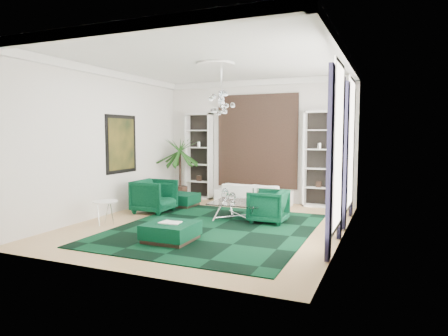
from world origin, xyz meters
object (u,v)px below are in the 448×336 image
at_px(ottoman_front, 171,232).
at_px(side_table, 106,213).
at_px(coffee_table, 240,210).
at_px(palm, 180,160).
at_px(armchair_right, 268,206).
at_px(ottoman_side, 182,200).
at_px(sofa, 254,194).
at_px(armchair_left, 154,196).

height_order(ottoman_front, side_table, side_table).
distance_m(coffee_table, palm, 3.70).
bearing_deg(armchair_right, coffee_table, -96.78).
bearing_deg(ottoman_side, sofa, 28.18).
bearing_deg(ottoman_side, armchair_left, -102.33).
bearing_deg(palm, armchair_right, -30.88).
relative_size(armchair_left, ottoman_front, 1.06).
bearing_deg(palm, side_table, -87.55).
xyz_separation_m(armchair_left, coffee_table, (2.45, 0.12, -0.23)).
relative_size(armchair_left, ottoman_side, 1.17).
relative_size(coffee_table, ottoman_side, 1.55).
relative_size(armchair_left, armchair_right, 1.13).
bearing_deg(armchair_left, ottoman_front, -141.10).
distance_m(armchair_right, ottoman_front, 2.72).
height_order(armchair_right, palm, palm).
xyz_separation_m(armchair_right, ottoman_side, (-2.96, 1.06, -0.21)).
xyz_separation_m(ottoman_side, palm, (-0.66, 1.10, 1.10)).
relative_size(sofa, armchair_right, 2.55).
height_order(ottoman_side, palm, palm).
bearing_deg(ottoman_side, side_table, -100.19).
relative_size(sofa, side_table, 3.89).
bearing_deg(sofa, side_table, 57.79).
bearing_deg(armchair_left, coffee_table, -87.14).
distance_m(coffee_table, side_table, 3.25).
bearing_deg(side_table, ottoman_side, 79.81).
xyz_separation_m(sofa, coffee_table, (0.32, -1.98, -0.10)).
distance_m(armchair_left, palm, 2.39).
height_order(coffee_table, side_table, side_table).
xyz_separation_m(armchair_right, palm, (-3.62, 2.17, 0.89)).
height_order(ottoman_side, ottoman_front, ottoman_side).
height_order(armchair_right, ottoman_front, armchair_right).
height_order(armchair_left, armchair_right, armchair_left).
height_order(sofa, palm, palm).
bearing_deg(sofa, armchair_left, 44.74).
distance_m(armchair_right, coffee_table, 0.77).
relative_size(ottoman_front, side_table, 1.63).
relative_size(side_table, palm, 0.22).
xyz_separation_m(armchair_right, ottoman_front, (-1.30, -2.38, -0.21)).
height_order(armchair_left, coffee_table, armchair_left).
bearing_deg(palm, ottoman_side, -58.94).
xyz_separation_m(coffee_table, ottoman_front, (-0.55, -2.47, -0.04)).
height_order(sofa, ottoman_front, sofa).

